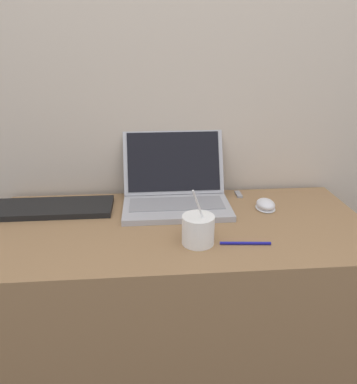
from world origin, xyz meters
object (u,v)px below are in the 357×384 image
drink_cup (198,229)px  external_keyboard (51,208)px  computer_mouse (266,205)px  laptop (176,188)px  pen (245,243)px  usb_stick (238,194)px

drink_cup → external_keyboard: 0.56m
drink_cup → computer_mouse: drink_cup is taller
laptop → pen: laptop is taller
external_keyboard → laptop: bearing=3.1°
computer_mouse → pen: bearing=-118.8°
external_keyboard → usb_stick: 0.70m
usb_stick → pen: pen is taller
laptop → computer_mouse: laptop is taller
drink_cup → usb_stick: size_ratio=3.00×
drink_cup → usb_stick: bearing=59.9°
laptop → usb_stick: bearing=13.9°
laptop → usb_stick: 0.26m
drink_cup → external_keyboard: bearing=151.0°
drink_cup → computer_mouse: (0.27, 0.22, -0.03)m
pen → computer_mouse: bearing=61.2°
usb_stick → external_keyboard: bearing=-173.0°
pen → usb_stick: bearing=79.7°
computer_mouse → usb_stick: 0.15m
external_keyboard → computer_mouse: bearing=-3.5°
usb_stick → pen: (-0.07, -0.38, 0.00)m
laptop → external_keyboard: size_ratio=0.87×
external_keyboard → usb_stick: external_keyboard is taller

